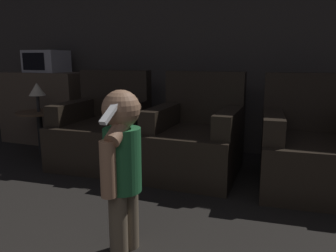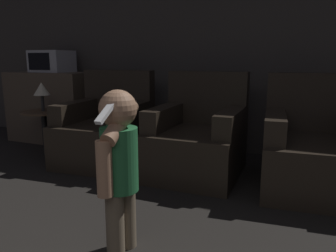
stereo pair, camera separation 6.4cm
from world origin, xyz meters
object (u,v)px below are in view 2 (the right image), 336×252
at_px(armchair_middle, 198,140).
at_px(armchair_right, 313,151).
at_px(armchair_left, 107,131).
at_px(person_toddler, 119,160).
at_px(lamp, 42,90).
at_px(microwave, 52,61).

height_order(armchair_middle, armchair_right, same).
distance_m(armchair_left, person_toddler, 1.77).
bearing_deg(armchair_middle, armchair_left, 179.40).
bearing_deg(lamp, armchair_right, 1.18).
relative_size(armchair_right, microwave, 2.06).
bearing_deg(microwave, lamp, -59.23).
distance_m(armchair_middle, microwave, 2.33).
bearing_deg(armchair_left, armchair_middle, -4.57).
distance_m(armchair_left, armchair_middle, 1.01).
bearing_deg(armchair_left, lamp, 179.58).
bearing_deg(armchair_right, person_toddler, -130.02).
xyz_separation_m(armchair_left, lamp, (-0.80, -0.06, 0.41)).
relative_size(armchair_left, armchair_middle, 1.02).
height_order(armchair_left, microwave, microwave).
bearing_deg(person_toddler, armchair_left, -138.34).
relative_size(armchair_middle, lamp, 2.98).
distance_m(armchair_middle, lamp, 1.86).
relative_size(armchair_right, lamp, 3.07).
height_order(armchair_right, lamp, armchair_right).
bearing_deg(microwave, person_toddler, -42.12).
bearing_deg(microwave, armchair_left, -24.41).
bearing_deg(armchair_left, microwave, 151.01).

